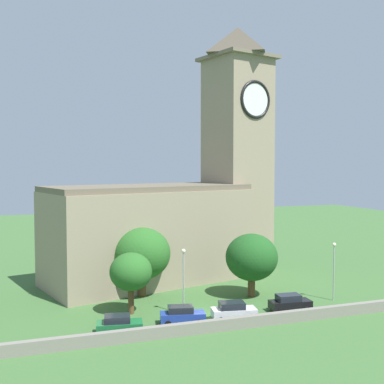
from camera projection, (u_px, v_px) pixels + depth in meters
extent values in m
plane|color=#3D6633|center=(164.00, 282.00, 64.89)|extent=(200.00, 200.00, 0.00)
cube|color=gray|center=(148.00, 236.00, 65.27)|extent=(29.05, 18.48, 12.31)
cube|color=#675C4A|center=(148.00, 188.00, 64.91)|extent=(28.80, 17.55, 0.70)
cube|color=gray|center=(237.00, 165.00, 73.38)|extent=(9.69, 9.69, 31.39)
cube|color=#736753|center=(238.00, 59.00, 72.49)|extent=(11.24, 11.24, 0.50)
pyramid|color=brown|center=(238.00, 42.00, 72.36)|extent=(10.17, 10.17, 4.36)
cylinder|color=white|center=(255.00, 100.00, 69.53)|extent=(4.94, 1.40, 5.08)
torus|color=black|center=(255.00, 100.00, 69.53)|extent=(5.47, 1.84, 5.54)
cylinder|color=white|center=(258.00, 104.00, 75.11)|extent=(1.40, 4.94, 5.08)
torus|color=black|center=(258.00, 104.00, 75.11)|extent=(1.84, 5.47, 5.54)
cube|color=gray|center=(222.00, 325.00, 45.96)|extent=(56.21, 0.70, 1.12)
cube|color=#1E6B38|center=(120.00, 326.00, 45.11)|extent=(4.53, 2.68, 0.79)
cube|color=#1E232B|center=(117.00, 319.00, 45.03)|extent=(2.65, 2.11, 0.63)
cylinder|color=black|center=(135.00, 326.00, 46.31)|extent=(0.69, 0.46, 0.63)
cylinder|color=black|center=(136.00, 333.00, 44.39)|extent=(0.69, 0.46, 0.63)
cylinder|color=black|center=(104.00, 328.00, 45.86)|extent=(0.69, 0.46, 0.63)
cylinder|color=black|center=(104.00, 335.00, 43.95)|extent=(0.69, 0.46, 0.63)
cube|color=#233D9E|center=(183.00, 317.00, 47.84)|extent=(4.69, 2.64, 0.82)
cube|color=#1E232B|center=(180.00, 309.00, 47.77)|extent=(2.75, 2.02, 0.65)
cylinder|color=black|center=(197.00, 317.00, 48.89)|extent=(0.71, 0.45, 0.66)
cylinder|color=black|center=(199.00, 323.00, 47.19)|extent=(0.71, 0.45, 0.66)
cylinder|color=black|center=(167.00, 318.00, 48.54)|extent=(0.71, 0.45, 0.66)
cylinder|color=black|center=(168.00, 324.00, 46.83)|extent=(0.71, 0.45, 0.66)
cube|color=silver|center=(234.00, 313.00, 49.02)|extent=(4.77, 2.69, 0.86)
cube|color=#1E232B|center=(232.00, 305.00, 48.94)|extent=(2.78, 2.10, 0.68)
cylinder|color=black|center=(246.00, 313.00, 50.22)|extent=(0.74, 0.46, 0.69)
cylinder|color=black|center=(251.00, 319.00, 48.35)|extent=(0.74, 0.46, 0.69)
cylinder|color=black|center=(217.00, 315.00, 49.74)|extent=(0.74, 0.46, 0.69)
cylinder|color=black|center=(221.00, 320.00, 47.87)|extent=(0.74, 0.46, 0.69)
cube|color=black|center=(290.00, 304.00, 52.05)|extent=(4.60, 2.20, 0.83)
cube|color=#1E232B|center=(288.00, 298.00, 51.96)|extent=(2.63, 1.80, 0.66)
cylinder|color=black|center=(299.00, 305.00, 53.31)|extent=(0.69, 0.38, 0.67)
cylinder|color=black|center=(307.00, 309.00, 51.58)|extent=(0.69, 0.38, 0.67)
cylinder|color=black|center=(274.00, 307.00, 52.57)|extent=(0.69, 0.38, 0.67)
cylinder|color=black|center=(281.00, 312.00, 50.84)|extent=(0.69, 0.38, 0.67)
cylinder|color=#9EA0A5|center=(184.00, 284.00, 50.77)|extent=(0.14, 0.14, 6.52)
sphere|color=#F4EFCC|center=(184.00, 251.00, 50.57)|extent=(0.44, 0.44, 0.44)
cylinder|color=#9EA0A5|center=(334.00, 273.00, 56.09)|extent=(0.14, 0.14, 6.31)
sphere|color=#F4EFCC|center=(334.00, 245.00, 55.90)|extent=(0.44, 0.44, 0.44)
cylinder|color=brown|center=(142.00, 285.00, 57.99)|extent=(0.97, 0.97, 2.58)
ellipsoid|color=#286023|center=(142.00, 253.00, 57.77)|extent=(6.89, 6.89, 6.21)
cylinder|color=brown|center=(131.00, 301.00, 51.10)|extent=(0.63, 0.63, 2.82)
ellipsoid|color=#286023|center=(131.00, 272.00, 50.93)|extent=(4.47, 4.47, 4.02)
cylinder|color=brown|center=(251.00, 286.00, 57.81)|extent=(0.87, 0.87, 2.42)
ellipsoid|color=#1E511E|center=(252.00, 257.00, 57.62)|extent=(6.22, 6.22, 5.60)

